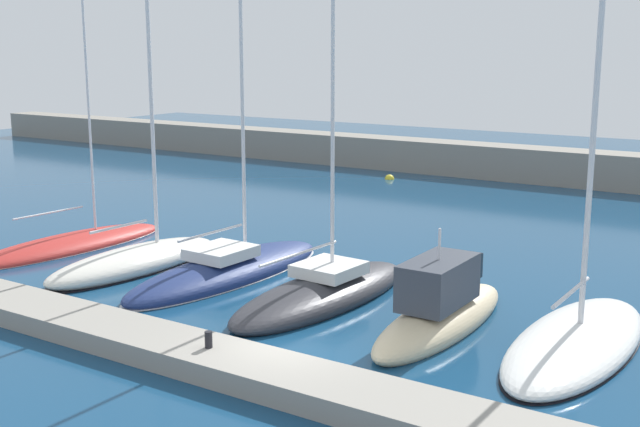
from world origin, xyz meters
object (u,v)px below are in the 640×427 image
Objects in this scene: sailboat_white_sixth at (577,339)px; dock_bollard at (209,340)px; sailboat_charcoal_fourth at (323,292)px; sailboat_navy_third at (228,269)px; motorboat_sand_fifth at (441,310)px; sailboat_red_nearest at (70,245)px; sailboat_ivory_second at (135,260)px; mooring_buoy_yellow at (389,179)px.

sailboat_white_sixth is 10.14m from dock_bollard.
sailboat_charcoal_fourth is 6.47m from dock_bollard.
motorboat_sand_fifth is (8.84, -0.81, 0.29)m from sailboat_navy_third.
sailboat_red_nearest is at bearing 88.16° from motorboat_sand_fifth.
dock_bollard is (-3.70, -6.15, 0.26)m from motorboat_sand_fifth.
sailboat_charcoal_fourth is (8.08, 0.56, -0.01)m from sailboat_ivory_second.
sailboat_white_sixth reaches higher than mooring_buoy_yellow.
sailboat_navy_third is 8.89m from motorboat_sand_fifth.
dock_bollard reaches higher than mooring_buoy_yellow.
sailboat_red_nearest is 0.93× the size of sailboat_navy_third.
sailboat_red_nearest is 2.12× the size of motorboat_sand_fifth.
sailboat_red_nearest is 1.22× the size of sailboat_ivory_second.
sailboat_white_sixth is at bearing -84.11° from sailboat_ivory_second.
sailboat_charcoal_fourth is (4.50, -0.54, 0.05)m from sailboat_navy_third.
mooring_buoy_yellow is at bearing 38.71° from sailboat_white_sixth.
dock_bollard is (5.15, -6.96, 0.54)m from sailboat_navy_third.
motorboat_sand_fifth is at bearing -92.94° from sailboat_navy_third.
sailboat_charcoal_fourth is 0.88× the size of sailboat_white_sixth.
sailboat_navy_third is 1.06× the size of sailboat_white_sixth.
sailboat_navy_third is at bearing 84.60° from motorboat_sand_fifth.
sailboat_white_sixth is at bearing -88.66° from sailboat_navy_third.
sailboat_charcoal_fourth reaches higher than dock_bollard.
sailboat_white_sixth is at bearing -86.12° from sailboat_red_nearest.
sailboat_navy_third is at bearing -70.12° from sailboat_ivory_second.
motorboat_sand_fifth is 27.61m from mooring_buoy_yellow.
motorboat_sand_fifth is at bearing -90.24° from sailboat_charcoal_fourth.
dock_bollard is at bearing -141.25° from sailboat_navy_third.
mooring_buoy_yellow is (-14.47, 23.51, -0.54)m from motorboat_sand_fifth.
motorboat_sand_fifth is 17.49× the size of dock_bollard.
motorboat_sand_fifth is 3.91m from sailboat_white_sixth.
motorboat_sand_fifth is 0.47× the size of sailboat_white_sixth.
sailboat_navy_third reaches higher than sailboat_white_sixth.
sailboat_ivory_second is at bearing 91.18° from motorboat_sand_fifth.
motorboat_sand_fifth is (4.34, -0.26, 0.24)m from sailboat_charcoal_fourth.
dock_bollard is at bearing 148.82° from motorboat_sand_fifth.
sailboat_red_nearest is 20.91m from sailboat_white_sixth.
dock_bollard is at bearing -121.15° from sailboat_ivory_second.
motorboat_sand_fifth is 13.02× the size of mooring_buoy_yellow.
sailboat_ivory_second is 16.29m from sailboat_white_sixth.
sailboat_white_sixth is 27.87× the size of mooring_buoy_yellow.
sailboat_navy_third is at bearing 86.36° from sailboat_charcoal_fourth.
sailboat_charcoal_fourth is 25.36m from mooring_buoy_yellow.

